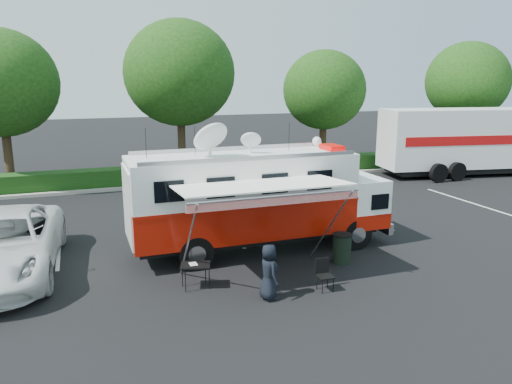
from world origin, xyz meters
The scene contains 11 objects.
ground_plane centered at (0.00, 0.00, 0.00)m, with size 120.00×120.00×0.00m, color black.
back_border centered at (1.14, 12.90, 5.00)m, with size 60.00×6.14×8.87m.
stall_lines centered at (-0.50, 3.00, 0.00)m, with size 24.12×5.50×0.01m.
command_truck centered at (-0.08, 0.00, 1.81)m, with size 8.79×2.42×4.22m.
awning centered at (-0.86, -2.51, 2.72)m, with size 4.80×2.49×2.90m.
white_suv centered at (-7.97, 0.51, 0.00)m, with size 3.09×6.69×1.86m, color silver.
person centered at (-1.16, -3.71, 0.00)m, with size 0.74×0.48×1.51m, color black.
folding_table centered at (-2.82, -2.36, 0.64)m, with size 0.94×0.78×0.69m.
folding_chair centered at (0.48, -3.66, 0.52)m, with size 0.43×0.45×0.88m.
trash_bin centered at (1.97, -2.02, 0.47)m, with size 0.63×0.63×0.94m.
semi_trailer centered at (17.39, 8.19, 2.07)m, with size 12.97×4.74×3.92m.
Camera 1 is at (-5.64, -15.13, 5.74)m, focal length 35.00 mm.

